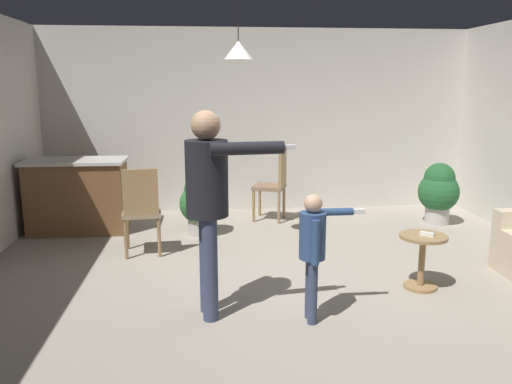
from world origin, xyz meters
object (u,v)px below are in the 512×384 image
Objects in this scene: kitchen_counter at (78,196)px; potted_plant_corner at (439,190)px; dining_chair_by_counter at (274,182)px; person_child at (314,244)px; spare_remote_on_table at (427,234)px; side_table_by_couch at (422,255)px; dining_chair_near_wall at (141,208)px; person_adult at (209,192)px; potted_plant_by_wall at (199,202)px.

kitchen_counter reaches higher than potted_plant_corner.
dining_chair_by_counter is at bearing 169.85° from potted_plant_corner.
person_child is 1.31m from spare_remote_on_table.
side_table_by_couch is at bearing 119.30° from spare_remote_on_table.
potted_plant_corner is 6.51× the size of spare_remote_on_table.
side_table_by_couch is at bearing -30.25° from dining_chair_near_wall.
person_child reaches higher than dining_chair_by_counter.
kitchen_counter is at bearing 125.71° from dining_chair_near_wall.
person_child is (0.82, -0.18, -0.40)m from person_adult.
kitchen_counter is at bearing -138.96° from person_child.
person_adult is 1.86m from dining_chair_near_wall.
potted_plant_by_wall is (1.57, -0.30, -0.05)m from kitchen_counter.
dining_chair_by_counter is at bearing 112.07° from spare_remote_on_table.
potted_plant_by_wall is (-2.10, 1.99, 0.10)m from side_table_by_couch.
side_table_by_couch is 0.61× the size of potted_plant_corner.
potted_plant_by_wall is 5.92× the size of spare_remote_on_table.
side_table_by_couch is (3.67, -2.29, -0.15)m from kitchen_counter.
kitchen_counter is 4.83m from potted_plant_corner.
dining_chair_by_counter is at bearing 178.05° from person_child.
potted_plant_corner is (3.14, 2.63, -0.59)m from person_adult.
potted_plant_by_wall is at bearing 136.37° from spare_remote_on_table.
dining_chair_by_counter is at bearing 7.29° from kitchen_counter.
potted_plant_by_wall is at bearing -10.80° from kitchen_counter.
person_adult is 3.20m from dining_chair_by_counter.
potted_plant_corner is 2.53m from spare_remote_on_table.
potted_plant_by_wall is (-1.04, -0.63, -0.12)m from dining_chair_by_counter.
potted_plant_by_wall is (-0.12, 2.39, -0.63)m from person_adult.
potted_plant_by_wall is at bearing -160.01° from person_child.
person_child is 3.65m from potted_plant_corner.
person_adult is at bearing -169.53° from spare_remote_on_table.
potted_plant_corner is 3.27m from potted_plant_by_wall.
person_adult reaches higher than spare_remote_on_table.
person_adult is 2.09m from spare_remote_on_table.
person_child reaches higher than dining_chair_near_wall.
dining_chair_near_wall is (-0.75, 1.63, -0.51)m from person_adult.
person_adult is 0.93m from person_child.
dining_chair_by_counter reaches higher than potted_plant_by_wall.
dining_chair_near_wall is (-2.73, 1.23, 0.22)m from side_table_by_couch.
person_child is at bearing -154.95° from spare_remote_on_table.
person_adult reaches higher than potted_plant_by_wall.
kitchen_counter is 1.26× the size of dining_chair_by_counter.
spare_remote_on_table is (2.74, -1.26, -0.01)m from dining_chair_near_wall.
person_child is at bearing -162.36° from dining_chair_by_counter.
dining_chair_by_counter and dining_chair_near_wall have the same top height.
person_child is 2.40m from dining_chair_near_wall.
person_adult reaches higher than dining_chair_by_counter.
dining_chair_near_wall is 7.69× the size of spare_remote_on_table.
potted_plant_corner reaches higher than side_table_by_couch.
potted_plant_corner is at bearing 63.12° from spare_remote_on_table.
dining_chair_near_wall is 0.99m from potted_plant_by_wall.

